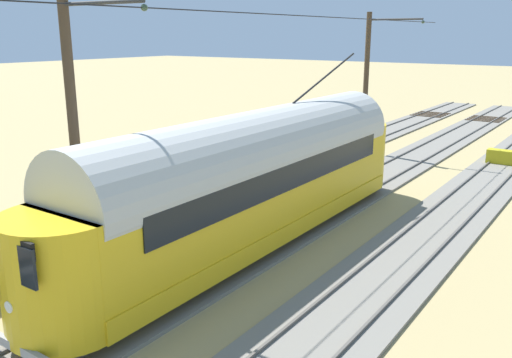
% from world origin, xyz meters
% --- Properties ---
extents(ground_plane, '(220.00, 220.00, 0.00)m').
position_xyz_m(ground_plane, '(0.00, 0.00, 0.00)').
color(ground_plane, tan).
extents(track_streetcar_siding, '(2.80, 80.00, 0.18)m').
position_xyz_m(track_streetcar_siding, '(-4.35, -0.31, 0.05)').
color(track_streetcar_siding, slate).
rests_on(track_streetcar_siding, ground).
extents(track_adjacent_siding, '(2.80, 80.00, 0.18)m').
position_xyz_m(track_adjacent_siding, '(0.00, -0.31, 0.05)').
color(track_adjacent_siding, slate).
rests_on(track_adjacent_siding, ground).
extents(track_third_siding, '(2.80, 80.00, 0.18)m').
position_xyz_m(track_third_siding, '(4.35, -0.31, 0.05)').
color(track_third_siding, slate).
rests_on(track_third_siding, ground).
extents(vintage_streetcar, '(2.65, 16.76, 5.65)m').
position_xyz_m(vintage_streetcar, '(0.00, 0.72, 2.26)').
color(vintage_streetcar, gold).
rests_on(vintage_streetcar, ground).
extents(flatcar_adjacent, '(2.80, 12.29, 1.60)m').
position_xyz_m(flatcar_adjacent, '(4.35, 5.18, 0.86)').
color(flatcar_adjacent, brown).
rests_on(flatcar_adjacent, ground).
extents(catenary_pole_foreground, '(3.12, 0.28, 7.67)m').
position_xyz_m(catenary_pole_foreground, '(2.82, -13.98, 4.01)').
color(catenary_pole_foreground, '#423323').
rests_on(catenary_pole_foreground, ground).
extents(catenary_pole_mid_near, '(3.12, 0.28, 7.67)m').
position_xyz_m(catenary_pole_mid_near, '(2.82, 5.11, 4.01)').
color(catenary_pole_mid_near, '#423323').
rests_on(catenary_pole_mid_near, ground).
extents(overhead_wire_run, '(2.92, 42.18, 0.18)m').
position_xyz_m(overhead_wire_run, '(0.06, 4.30, 7.12)').
color(overhead_wire_run, black).
rests_on(overhead_wire_run, ground).
extents(track_end_bumper, '(1.80, 0.60, 0.80)m').
position_xyz_m(track_end_bumper, '(-4.35, -15.36, 0.40)').
color(track_end_bumper, '#B2A519').
rests_on(track_end_bumper, ground).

